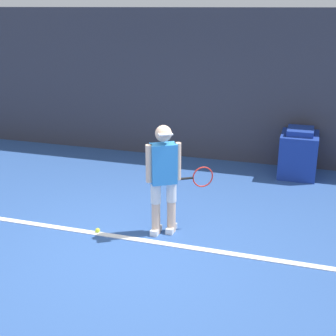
# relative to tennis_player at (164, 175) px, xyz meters

# --- Properties ---
(ground_plane) EXTENTS (24.00, 24.00, 0.00)m
(ground_plane) POSITION_rel_tennis_player_xyz_m (-0.29, -0.58, -0.85)
(ground_plane) COLOR #2D5193
(back_wall) EXTENTS (24.00, 0.10, 2.97)m
(back_wall) POSITION_rel_tennis_player_xyz_m (-0.29, 3.48, 0.64)
(back_wall) COLOR #383842
(back_wall) RESTS_ON ground_plane
(court_baseline) EXTENTS (21.60, 0.10, 0.01)m
(court_baseline) POSITION_rel_tennis_player_xyz_m (-0.29, -0.34, -0.84)
(court_baseline) COLOR white
(court_baseline) RESTS_ON ground_plane
(tennis_player) EXTENTS (0.82, 0.57, 1.54)m
(tennis_player) POSITION_rel_tennis_player_xyz_m (0.00, 0.00, 0.00)
(tennis_player) COLOR beige
(tennis_player) RESTS_ON ground_plane
(tennis_ball) EXTENTS (0.07, 0.07, 0.07)m
(tennis_ball) POSITION_rel_tennis_player_xyz_m (-0.89, -0.30, -0.81)
(tennis_ball) COLOR #D1E533
(tennis_ball) RESTS_ON ground_plane
(covered_chair) EXTENTS (0.66, 0.82, 0.89)m
(covered_chair) POSITION_rel_tennis_player_xyz_m (1.64, 2.96, -0.42)
(covered_chair) COLOR navy
(covered_chair) RESTS_ON ground_plane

